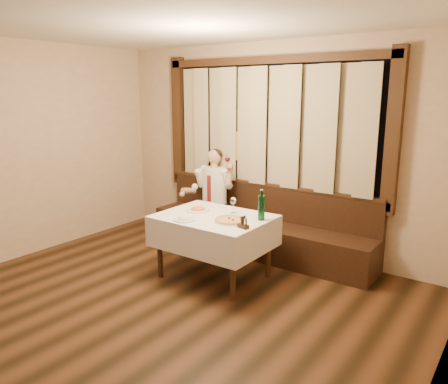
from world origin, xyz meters
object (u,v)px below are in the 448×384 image
Objects in this scene: pasta_cream at (185,217)px; cruet_caddy at (243,224)px; dining_table at (214,224)px; pizza at (230,220)px; banquette at (259,230)px; pasta_red at (198,208)px; green_bottle at (261,207)px; seated_man at (212,190)px.

cruet_caddy reaches higher than pasta_cream.
pizza is at bearing -15.18° from dining_table.
dining_table is at bearing -90.00° from banquette.
pasta_red is 1.06× the size of pasta_cream.
green_bottle is (0.81, 0.11, 0.11)m from pasta_red.
pasta_red is 0.83m from green_bottle.
green_bottle is at bearing 102.99° from cruet_caddy.
seated_man is at bearing 117.67° from pasta_red.
cruet_caddy is (0.69, 0.13, 0.01)m from pasta_cream.
pasta_red is (-0.28, 0.06, 0.14)m from dining_table.
green_bottle is 2.63× the size of cruet_caddy.
banquette is at bearing 90.00° from dining_table.
green_bottle is 1.49m from seated_man.
pizza is 1.44m from seated_man.
pasta_red is (-0.28, -0.96, 0.48)m from banquette.
banquette reaches higher than pizza.
pasta_red is at bearing -106.46° from banquette.
pasta_red reaches higher than pasta_cream.
pizza is 0.27× the size of seated_man.
green_bottle is at bearing 7.68° from pasta_red.
pizza is at bearing -13.74° from pasta_red.
seated_man is (-0.74, -0.09, 0.49)m from banquette.
seated_man is (-0.46, 0.87, 0.00)m from pasta_red.
pasta_cream is at bearing -144.34° from green_bottle.
seated_man is (-1.03, 1.01, 0.03)m from pizza.
dining_table is 9.62× the size of cruet_caddy.
pasta_red is at bearing 107.18° from pasta_cream.
pizza is 0.59m from pasta_red.
dining_table is 0.32m from pizza.
seated_man reaches higher than cruet_caddy.
pasta_red is 0.41m from pasta_cream.
seated_man reaches higher than dining_table.
pizza is 1.05× the size of green_bottle.
green_bottle is (0.53, 0.17, 0.25)m from dining_table.
green_bottle reaches higher than pasta_red.
pizza reaches higher than dining_table.
pizza is 1.40× the size of pasta_cream.
dining_table is at bearing 172.73° from cruet_caddy.
cruet_caddy is (0.53, -1.22, 0.49)m from banquette.
green_bottle is at bearing 45.58° from pizza.
pizza is 1.32× the size of pasta_red.
banquette is 1.44m from pasta_cream.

